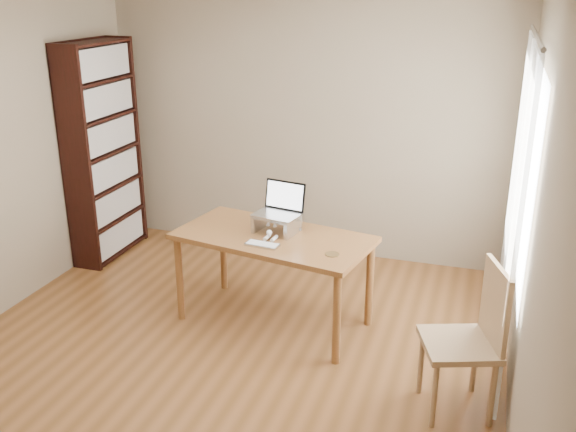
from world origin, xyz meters
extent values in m
cube|color=brown|center=(0.00, 0.00, -0.01)|extent=(4.00, 4.50, 0.02)
cube|color=#88765B|center=(0.00, 2.26, 1.30)|extent=(4.00, 0.02, 2.60)
cube|color=#88765B|center=(2.01, 0.00, 1.30)|extent=(0.02, 4.50, 2.60)
cube|color=white|center=(1.98, 0.80, 1.40)|extent=(0.01, 1.80, 1.40)
cube|color=black|center=(-1.84, 1.12, 1.05)|extent=(0.30, 0.04, 2.10)
cube|color=black|center=(-1.84, 1.98, 1.05)|extent=(0.30, 0.04, 2.10)
cube|color=black|center=(-1.98, 1.55, 1.05)|extent=(0.02, 0.90, 2.10)
cube|color=black|center=(-1.84, 1.55, 0.03)|extent=(0.30, 0.84, 0.02)
cube|color=black|center=(-1.81, 1.55, 0.20)|extent=(0.20, 0.78, 0.28)
cube|color=black|center=(-1.84, 1.55, 0.37)|extent=(0.30, 0.84, 0.03)
cube|color=black|center=(-1.81, 1.55, 0.54)|extent=(0.20, 0.78, 0.28)
cube|color=black|center=(-1.84, 1.55, 0.71)|extent=(0.30, 0.84, 0.02)
cube|color=black|center=(-1.81, 1.55, 0.88)|extent=(0.20, 0.78, 0.28)
cube|color=black|center=(-1.84, 1.55, 1.05)|extent=(0.30, 0.84, 0.02)
cube|color=black|center=(-1.81, 1.55, 1.22)|extent=(0.20, 0.78, 0.28)
cube|color=black|center=(-1.84, 1.55, 1.39)|extent=(0.30, 0.84, 0.02)
cube|color=black|center=(-1.81, 1.55, 1.56)|extent=(0.20, 0.78, 0.28)
cube|color=black|center=(-1.84, 1.55, 1.73)|extent=(0.30, 0.84, 0.02)
cube|color=black|center=(-1.81, 1.55, 1.90)|extent=(0.20, 0.78, 0.28)
cube|color=black|center=(-1.84, 1.55, 2.07)|extent=(0.30, 0.84, 0.03)
cube|color=white|center=(1.92, 0.25, 1.15)|extent=(0.03, 0.70, 2.20)
cube|color=white|center=(1.92, 1.35, 1.15)|extent=(0.03, 0.70, 2.20)
cylinder|color=silver|center=(1.92, 0.80, 2.28)|extent=(0.03, 1.90, 0.03)
cube|color=brown|center=(0.19, 0.72, 0.73)|extent=(1.61, 1.01, 0.04)
cylinder|color=brown|center=(-0.50, 1.04, 0.35)|extent=(0.06, 0.06, 0.71)
cylinder|color=brown|center=(0.88, 1.04, 0.35)|extent=(0.06, 0.06, 0.71)
cylinder|color=brown|center=(-0.50, 0.41, 0.35)|extent=(0.06, 0.06, 0.71)
cylinder|color=brown|center=(0.88, 0.41, 0.35)|extent=(0.06, 0.06, 0.71)
cube|color=silver|center=(0.05, 0.80, 0.81)|extent=(0.03, 0.25, 0.12)
cube|color=silver|center=(0.34, 0.80, 0.81)|extent=(0.03, 0.25, 0.12)
cube|color=silver|center=(0.19, 0.80, 0.88)|extent=(0.32, 0.25, 0.01)
cube|color=silver|center=(0.19, 0.80, 0.89)|extent=(0.38, 0.30, 0.02)
cube|color=black|center=(0.19, 0.94, 1.01)|extent=(0.35, 0.11, 0.23)
cube|color=white|center=(0.19, 0.93, 1.01)|extent=(0.32, 0.09, 0.20)
cube|color=silver|center=(0.18, 0.50, 0.76)|extent=(0.26, 0.13, 0.02)
cube|color=silver|center=(0.18, 0.50, 0.77)|extent=(0.24, 0.11, 0.00)
cylinder|color=brown|center=(0.72, 0.50, 0.75)|extent=(0.10, 0.10, 0.01)
ellipsoid|color=#493F39|center=(0.22, 0.83, 0.81)|extent=(0.16, 0.37, 0.13)
ellipsoid|color=#493F39|center=(0.22, 0.94, 0.81)|extent=(0.15, 0.15, 0.12)
ellipsoid|color=#493F39|center=(0.22, 0.64, 0.83)|extent=(0.10, 0.09, 0.09)
ellipsoid|color=white|center=(0.22, 0.68, 0.80)|extent=(0.09, 0.09, 0.08)
sphere|color=white|center=(0.22, 0.61, 0.82)|extent=(0.04, 0.04, 0.04)
cone|color=#493F39|center=(0.19, 0.65, 0.87)|extent=(0.03, 0.04, 0.04)
cone|color=#493F39|center=(0.24, 0.65, 0.87)|extent=(0.03, 0.04, 0.04)
cylinder|color=white|center=(0.19, 0.63, 0.76)|extent=(0.03, 0.09, 0.03)
cylinder|color=white|center=(0.25, 0.63, 0.76)|extent=(0.03, 0.09, 0.03)
cylinder|color=#493F39|center=(0.31, 0.96, 0.77)|extent=(0.13, 0.20, 0.03)
cube|color=#9F8356|center=(1.66, 0.01, 0.47)|extent=(0.57, 0.57, 0.04)
cylinder|color=#9F8356|center=(1.49, -0.17, 0.24)|extent=(0.04, 0.04, 0.47)
cylinder|color=#9F8356|center=(1.84, -0.17, 0.24)|extent=(0.04, 0.04, 0.47)
cylinder|color=#9F8356|center=(1.49, 0.19, 0.24)|extent=(0.04, 0.04, 0.47)
cylinder|color=#9F8356|center=(1.84, 0.19, 0.24)|extent=(0.04, 0.04, 0.47)
cube|color=#9F8356|center=(1.86, 0.01, 0.74)|extent=(0.17, 0.41, 0.53)
camera|label=1|loc=(1.73, -3.62, 2.60)|focal=40.00mm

